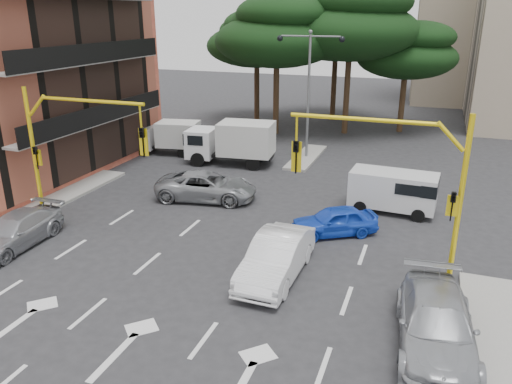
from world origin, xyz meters
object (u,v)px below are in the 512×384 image
car_blue_compact (335,221)px  car_silver_cross_a (207,186)px  car_silver_parked (436,324)px  car_silver_wagon (14,231)px  signal_mast_right (405,174)px  van_white (393,192)px  signal_mast_left (66,140)px  street_lamp_center (309,73)px  box_truck_b (231,143)px  box_truck_a (167,138)px  car_white_hatch (276,257)px

car_blue_compact → car_silver_cross_a: 7.17m
car_silver_parked → car_silver_wagon: bearing=170.7°
signal_mast_right → van_white: bearing=96.4°
car_silver_cross_a → signal_mast_left: bearing=131.7°
street_lamp_center → car_silver_parked: size_ratio=1.53×
car_silver_parked → box_truck_b: box_truck_b is taller
street_lamp_center → car_silver_cross_a: bearing=-107.5°
car_silver_wagon → van_white: size_ratio=1.14×
car_silver_cross_a → box_truck_a: 9.34m
car_blue_compact → car_silver_parked: size_ratio=0.71×
signal_mast_right → car_silver_cross_a: size_ratio=1.20×
car_blue_compact → box_truck_a: box_truck_a is taller
signal_mast_left → van_white: signal_mast_left is taller
car_silver_parked → box_truck_b: bearing=124.3°
car_blue_compact → car_silver_cross_a: (-6.89, 2.01, 0.08)m
car_blue_compact → signal_mast_right: bearing=11.2°
signal_mast_right → signal_mast_left: same height
car_white_hatch → van_white: bearing=68.6°
signal_mast_left → box_truck_a: (-2.20, 12.01, -2.80)m
car_silver_wagon → car_silver_parked: size_ratio=0.88×
car_white_hatch → car_silver_cross_a: (-5.67, 6.29, -0.07)m
car_silver_wagon → van_white: 16.51m
car_silver_parked → van_white: van_white is taller
van_white → box_truck_a: box_truck_a is taller
van_white → signal_mast_left: bearing=-59.9°
signal_mast_left → car_silver_wagon: signal_mast_left is taller
car_white_hatch → box_truck_b: box_truck_b is taller
street_lamp_center → car_silver_parked: (8.22, -17.56, -4.69)m
signal_mast_left → car_white_hatch: (9.65, -1.28, -3.12)m
street_lamp_center → car_white_hatch: street_lamp_center is taller
signal_mast_right → car_blue_compact: bearing=132.5°
street_lamp_center → car_silver_wagon: (-7.76, -16.49, -4.78)m
signal_mast_left → car_silver_parked: 15.75m
street_lamp_center → box_truck_b: 6.42m
car_silver_wagon → car_silver_parked: 16.01m
van_white → box_truck_a: (-15.07, 5.49, 0.10)m
car_blue_compact → box_truck_b: box_truck_b is taller
car_silver_wagon → van_white: (13.83, 9.00, 0.33)m
signal_mast_left → street_lamp_center: (6.80, 14.01, 1.54)m
car_white_hatch → van_white: van_white is taller
signal_mast_right → car_silver_cross_a: bearing=152.5°
box_truck_a → car_silver_wagon: bearing=175.0°
street_lamp_center → car_silver_cross_a: size_ratio=1.56×
signal_mast_left → box_truck_b: signal_mast_left is taller
signal_mast_left → car_silver_cross_a: size_ratio=1.20×
signal_mast_right → box_truck_b: signal_mast_right is taller
signal_mast_right → car_silver_wagon: bearing=-170.3°
car_silver_parked → signal_mast_right: bearing=106.2°
signal_mast_left → car_silver_wagon: bearing=-111.1°
signal_mast_left → box_truck_b: size_ratio=1.11×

